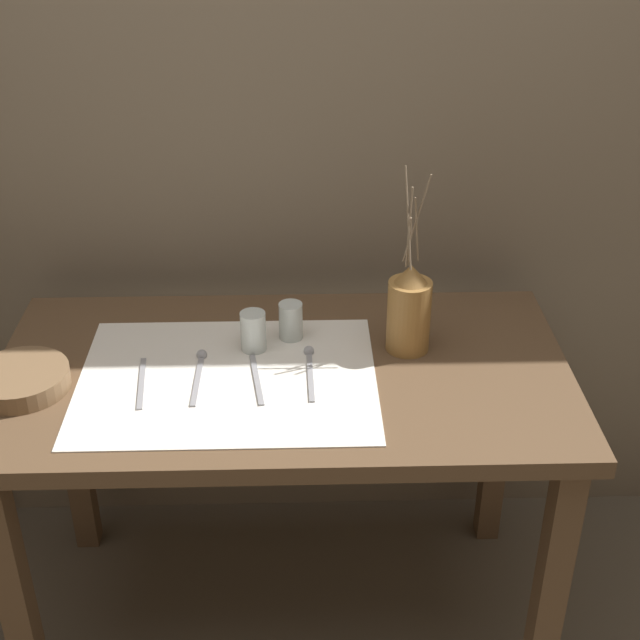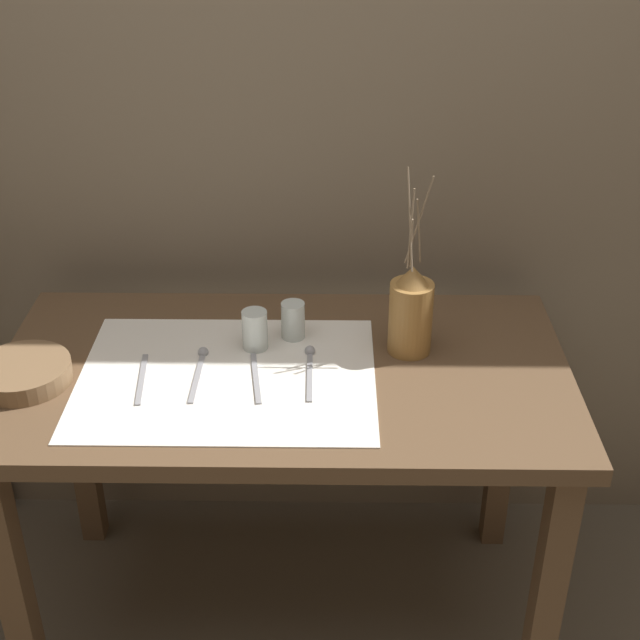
% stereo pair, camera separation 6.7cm
% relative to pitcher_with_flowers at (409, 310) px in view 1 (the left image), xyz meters
% --- Properties ---
extents(ground_plane, '(12.00, 12.00, 0.00)m').
position_rel_pitcher_with_flowers_xyz_m(ground_plane, '(-0.28, -0.08, -0.85)').
color(ground_plane, brown).
extents(stone_wall_back, '(7.00, 0.06, 2.40)m').
position_rel_pitcher_with_flowers_xyz_m(stone_wall_back, '(-0.28, 0.37, 0.35)').
color(stone_wall_back, '#7A6B56').
rests_on(stone_wall_back, ground_plane).
extents(wooden_table, '(1.25, 0.68, 0.75)m').
position_rel_pitcher_with_flowers_xyz_m(wooden_table, '(-0.28, -0.08, -0.21)').
color(wooden_table, brown).
rests_on(wooden_table, ground_plane).
extents(linen_cloth, '(0.63, 0.48, 0.00)m').
position_rel_pitcher_with_flowers_xyz_m(linen_cloth, '(-0.40, -0.12, -0.10)').
color(linen_cloth, white).
rests_on(linen_cloth, wooden_table).
extents(pitcher_with_flowers, '(0.10, 0.10, 0.42)m').
position_rel_pitcher_with_flowers_xyz_m(pitcher_with_flowers, '(0.00, 0.00, 0.00)').
color(pitcher_with_flowers, olive).
rests_on(pitcher_with_flowers, wooden_table).
extents(wooden_bowl, '(0.21, 0.21, 0.04)m').
position_rel_pitcher_with_flowers_xyz_m(wooden_bowl, '(-0.83, -0.14, -0.08)').
color(wooden_bowl, brown).
rests_on(wooden_bowl, wooden_table).
extents(glass_tumbler_near, '(0.06, 0.06, 0.09)m').
position_rel_pitcher_with_flowers_xyz_m(glass_tumbler_near, '(-0.34, 0.00, -0.05)').
color(glass_tumbler_near, silver).
rests_on(glass_tumbler_near, wooden_table).
extents(glass_tumbler_far, '(0.05, 0.05, 0.09)m').
position_rel_pitcher_with_flowers_xyz_m(glass_tumbler_far, '(-0.26, 0.05, -0.05)').
color(glass_tumbler_far, silver).
rests_on(glass_tumbler_far, wooden_table).
extents(knife_center, '(0.03, 0.19, 0.00)m').
position_rel_pitcher_with_flowers_xyz_m(knife_center, '(-0.58, -0.13, -0.09)').
color(knife_center, '#939399').
rests_on(knife_center, wooden_table).
extents(spoon_inner, '(0.02, 0.20, 0.02)m').
position_rel_pitcher_with_flowers_xyz_m(spoon_inner, '(-0.46, -0.07, -0.09)').
color(spoon_inner, '#939399').
rests_on(spoon_inner, wooden_table).
extents(fork_outer, '(0.04, 0.19, 0.00)m').
position_rel_pitcher_with_flowers_xyz_m(fork_outer, '(-0.33, -0.12, -0.09)').
color(fork_outer, '#939399').
rests_on(fork_outer, wooden_table).
extents(spoon_outer, '(0.02, 0.20, 0.02)m').
position_rel_pitcher_with_flowers_xyz_m(spoon_outer, '(-0.22, -0.06, -0.09)').
color(spoon_outer, '#939399').
rests_on(spoon_outer, wooden_table).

